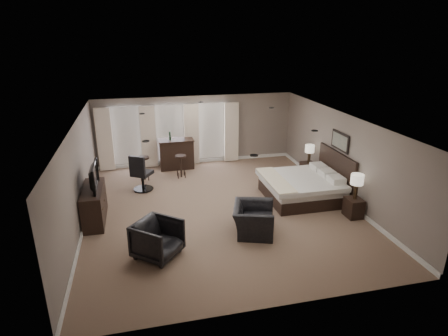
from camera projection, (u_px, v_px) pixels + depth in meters
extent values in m
cube|color=#795F4D|center=(220.00, 209.00, 10.84)|extent=(7.60, 8.60, 0.04)
cube|color=silver|center=(220.00, 121.00, 9.95)|extent=(7.60, 8.60, 0.04)
cube|color=gray|center=(196.00, 130.00, 14.28)|extent=(7.50, 0.04, 2.60)
cube|color=gray|center=(274.00, 247.00, 6.50)|extent=(7.50, 0.04, 2.60)
cube|color=gray|center=(78.00, 178.00, 9.59)|extent=(0.04, 8.50, 2.60)
cube|color=gray|center=(342.00, 157.00, 11.20)|extent=(0.04, 8.50, 2.60)
cube|color=silver|center=(126.00, 136.00, 13.69)|extent=(1.15, 0.04, 2.05)
cube|color=silver|center=(170.00, 133.00, 14.03)|extent=(1.15, 0.04, 2.05)
cube|color=silver|center=(212.00, 131.00, 14.37)|extent=(1.15, 0.04, 2.05)
cube|color=beige|center=(105.00, 140.00, 13.44)|extent=(0.55, 0.12, 2.30)
cube|color=beige|center=(149.00, 137.00, 13.77)|extent=(0.55, 0.12, 2.30)
cube|color=beige|center=(192.00, 134.00, 14.11)|extent=(0.55, 0.12, 2.30)
cube|color=beige|center=(231.00, 132.00, 14.45)|extent=(0.55, 0.12, 2.30)
cube|color=silver|center=(303.00, 177.00, 11.28)|extent=(2.23, 2.13, 1.42)
cube|color=black|center=(353.00, 208.00, 10.30)|extent=(0.40, 0.49, 0.54)
cube|color=black|center=(308.00, 171.00, 12.94)|extent=(0.44, 0.53, 0.58)
cube|color=beige|center=(356.00, 187.00, 10.08)|extent=(0.35, 0.35, 0.71)
cube|color=beige|center=(309.00, 154.00, 12.73)|extent=(0.31, 0.31, 0.65)
cube|color=slate|center=(340.00, 141.00, 11.17)|extent=(0.04, 0.96, 0.56)
cube|color=black|center=(94.00, 205.00, 10.01)|extent=(0.52, 1.62, 0.94)
imported|color=black|center=(92.00, 186.00, 9.82)|extent=(0.67, 1.16, 0.15)
imported|color=black|center=(253.00, 215.00, 9.40)|extent=(1.06, 1.32, 0.99)
imported|color=black|center=(157.00, 238.00, 8.40)|extent=(1.25, 1.26, 0.94)
cube|color=black|center=(176.00, 154.00, 13.91)|extent=(1.28, 0.67, 1.12)
cube|color=black|center=(144.00, 168.00, 12.85)|extent=(0.51, 0.51, 0.82)
cube|color=black|center=(181.00, 166.00, 13.08)|extent=(0.48, 0.48, 0.80)
cube|color=black|center=(142.00, 172.00, 11.92)|extent=(0.86, 0.86, 1.23)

